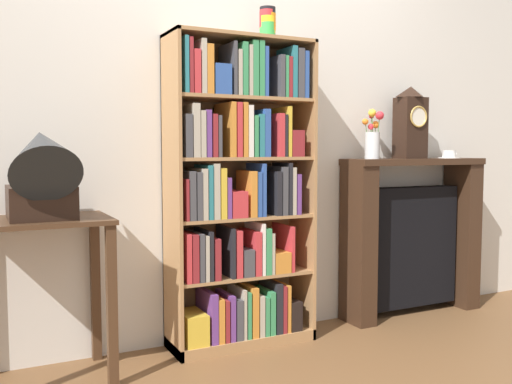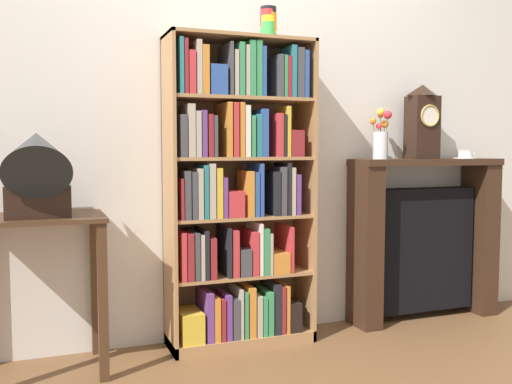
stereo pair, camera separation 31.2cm
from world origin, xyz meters
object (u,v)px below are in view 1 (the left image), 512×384
object	(u,v)px
bookshelf	(238,200)
mantel_clock	(411,122)
cup_stack	(268,24)
flower_vase	(373,138)
gramophone	(42,170)
side_table_left	(43,262)
teacup_with_saucer	(449,155)
fireplace_mantel	(410,237)

from	to	relation	value
bookshelf	mantel_clock	world-z (taller)	bookshelf
cup_stack	flower_vase	size ratio (longest dim) A/B	0.58
gramophone	mantel_clock	xyz separation A→B (m)	(2.23, 0.17, 0.26)
bookshelf	side_table_left	size ratio (longest dim) A/B	2.19
gramophone	teacup_with_saucer	world-z (taller)	gramophone
cup_stack	gramophone	world-z (taller)	cup_stack
fireplace_mantel	mantel_clock	bearing A→B (deg)	-150.19
flower_vase	gramophone	bearing A→B (deg)	-174.95
side_table_left	flower_vase	bearing A→B (deg)	2.73
flower_vase	teacup_with_saucer	world-z (taller)	flower_vase
gramophone	mantel_clock	distance (m)	2.25
cup_stack	teacup_with_saucer	distance (m)	1.55
bookshelf	mantel_clock	bearing A→B (deg)	0.89
teacup_with_saucer	bookshelf	bearing A→B (deg)	-179.23
flower_vase	bookshelf	bearing A→B (deg)	-178.59
fireplace_mantel	flower_vase	world-z (taller)	flower_vase
mantel_clock	flower_vase	distance (m)	0.31
mantel_clock	bookshelf	bearing A→B (deg)	-179.11
mantel_clock	flower_vase	world-z (taller)	mantel_clock
gramophone	bookshelf	bearing A→B (deg)	8.35
bookshelf	fireplace_mantel	bearing A→B (deg)	1.90
fireplace_mantel	flower_vase	size ratio (longest dim) A/B	3.31
bookshelf	cup_stack	size ratio (longest dim) A/B	9.44
bookshelf	cup_stack	bearing A→B (deg)	5.71
side_table_left	fireplace_mantel	distance (m)	2.27
fireplace_mantel	flower_vase	bearing A→B (deg)	-176.74
cup_stack	mantel_clock	world-z (taller)	cup_stack
bookshelf	mantel_clock	size ratio (longest dim) A/B	3.66
bookshelf	mantel_clock	xyz separation A→B (m)	(1.22, 0.02, 0.45)
mantel_clock	fireplace_mantel	bearing A→B (deg)	29.81
bookshelf	side_table_left	distance (m)	1.04
cup_stack	teacup_with_saucer	xyz separation A→B (m)	(1.37, 0.00, -0.72)
bookshelf	teacup_with_saucer	size ratio (longest dim) A/B	11.14
fireplace_mantel	teacup_with_saucer	distance (m)	0.61
side_table_left	teacup_with_saucer	xyz separation A→B (m)	(2.57, 0.09, 0.47)
side_table_left	teacup_with_saucer	size ratio (longest dim) A/B	5.09
teacup_with_saucer	gramophone	bearing A→B (deg)	-176.23
gramophone	teacup_with_saucer	distance (m)	2.57
gramophone	fireplace_mantel	world-z (taller)	gramophone
flower_vase	mantel_clock	bearing A→B (deg)	-0.72
bookshelf	cup_stack	world-z (taller)	cup_stack
fireplace_mantel	teacup_with_saucer	xyz separation A→B (m)	(0.30, -0.02, 0.54)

